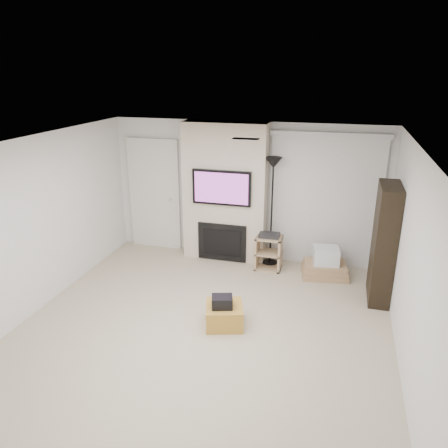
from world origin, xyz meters
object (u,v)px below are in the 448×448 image
(floor_lamp, at_px, (273,181))
(ottoman, at_px, (224,315))
(bookshelf, at_px, (384,244))
(av_stand, at_px, (269,250))
(box_stack, at_px, (325,265))

(floor_lamp, bearing_deg, ottoman, -97.22)
(floor_lamp, distance_m, bookshelf, 2.08)
(av_stand, bearing_deg, bookshelf, -17.95)
(av_stand, xyz_separation_m, box_stack, (0.98, -0.03, -0.15))
(av_stand, bearing_deg, floor_lamp, 91.33)
(ottoman, bearing_deg, av_stand, 81.95)
(box_stack, distance_m, bookshelf, 1.22)
(av_stand, height_order, bookshelf, bookshelf)
(floor_lamp, relative_size, bookshelf, 1.09)
(ottoman, relative_size, av_stand, 0.76)
(floor_lamp, height_order, av_stand, floor_lamp)
(av_stand, bearing_deg, ottoman, -98.05)
(bookshelf, bearing_deg, box_stack, 146.17)
(box_stack, bearing_deg, bookshelf, -33.83)
(ottoman, xyz_separation_m, box_stack, (1.26, 1.92, 0.04))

